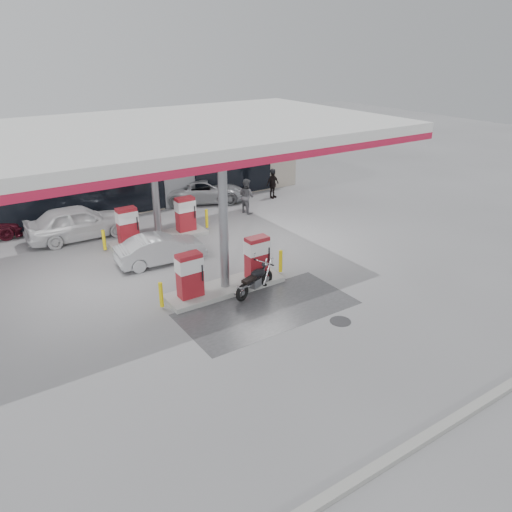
{
  "coord_description": "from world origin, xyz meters",
  "views": [
    {
      "loc": [
        -8.09,
        -12.16,
        8.47
      ],
      "look_at": [
        1.14,
        1.69,
        1.2
      ],
      "focal_mm": 35.0,
      "sensor_mm": 36.0,
      "label": 1
    }
  ],
  "objects_px": {
    "pump_island_far": "(158,225)",
    "parked_car_right": "(204,191)",
    "biker_walking": "(273,184)",
    "pump_island_near": "(225,273)",
    "attendant": "(246,196)",
    "sedan_white": "(78,222)",
    "hatchback_silver": "(161,249)",
    "parked_motorcycle": "(255,281)"
  },
  "relations": [
    {
      "from": "pump_island_far",
      "to": "pump_island_near",
      "type": "bearing_deg",
      "value": -90.0
    },
    {
      "from": "parked_car_right",
      "to": "pump_island_near",
      "type": "bearing_deg",
      "value": 178.81
    },
    {
      "from": "sedan_white",
      "to": "parked_car_right",
      "type": "height_order",
      "value": "sedan_white"
    },
    {
      "from": "pump_island_near",
      "to": "attendant",
      "type": "bearing_deg",
      "value": 52.34
    },
    {
      "from": "pump_island_far",
      "to": "parked_car_right",
      "type": "bearing_deg",
      "value": 41.63
    },
    {
      "from": "sedan_white",
      "to": "attendant",
      "type": "height_order",
      "value": "attendant"
    },
    {
      "from": "sedan_white",
      "to": "biker_walking",
      "type": "distance_m",
      "value": 11.1
    },
    {
      "from": "pump_island_near",
      "to": "pump_island_far",
      "type": "height_order",
      "value": "same"
    },
    {
      "from": "hatchback_silver",
      "to": "parked_car_right",
      "type": "height_order",
      "value": "parked_car_right"
    },
    {
      "from": "pump_island_near",
      "to": "pump_island_far",
      "type": "xyz_separation_m",
      "value": [
        0.0,
        6.0,
        0.0
      ]
    },
    {
      "from": "sedan_white",
      "to": "attendant",
      "type": "xyz_separation_m",
      "value": [
        8.4,
        -1.14,
        0.13
      ]
    },
    {
      "from": "pump_island_near",
      "to": "parked_car_right",
      "type": "bearing_deg",
      "value": 65.77
    },
    {
      "from": "pump_island_near",
      "to": "parked_motorcycle",
      "type": "distance_m",
      "value": 1.14
    },
    {
      "from": "hatchback_silver",
      "to": "biker_walking",
      "type": "bearing_deg",
      "value": -57.62
    },
    {
      "from": "parked_motorcycle",
      "to": "biker_walking",
      "type": "xyz_separation_m",
      "value": [
        7.35,
        9.26,
        0.33
      ]
    },
    {
      "from": "pump_island_near",
      "to": "hatchback_silver",
      "type": "xyz_separation_m",
      "value": [
        -0.94,
        3.6,
        -0.11
      ]
    },
    {
      "from": "sedan_white",
      "to": "parked_car_right",
      "type": "distance_m",
      "value": 7.66
    },
    {
      "from": "parked_motorcycle",
      "to": "hatchback_silver",
      "type": "xyz_separation_m",
      "value": [
        -1.73,
        4.38,
        0.13
      ]
    },
    {
      "from": "pump_island_far",
      "to": "attendant",
      "type": "distance_m",
      "value": 5.56
    },
    {
      "from": "sedan_white",
      "to": "biker_walking",
      "type": "xyz_separation_m",
      "value": [
        11.09,
        0.28,
        0.02
      ]
    },
    {
      "from": "pump_island_far",
      "to": "sedan_white",
      "type": "relative_size",
      "value": 1.11
    },
    {
      "from": "pump_island_far",
      "to": "attendant",
      "type": "height_order",
      "value": "attendant"
    },
    {
      "from": "attendant",
      "to": "biker_walking",
      "type": "xyz_separation_m",
      "value": [
        2.7,
        1.42,
        -0.11
      ]
    },
    {
      "from": "parked_motorcycle",
      "to": "parked_car_right",
      "type": "xyz_separation_m",
      "value": [
        3.7,
        10.78,
        0.18
      ]
    },
    {
      "from": "sedan_white",
      "to": "hatchback_silver",
      "type": "distance_m",
      "value": 5.02
    },
    {
      "from": "parked_motorcycle",
      "to": "parked_car_right",
      "type": "distance_m",
      "value": 11.4
    },
    {
      "from": "attendant",
      "to": "parked_car_right",
      "type": "xyz_separation_m",
      "value": [
        -0.95,
        2.94,
        -0.27
      ]
    },
    {
      "from": "hatchback_silver",
      "to": "biker_walking",
      "type": "height_order",
      "value": "biker_walking"
    },
    {
      "from": "sedan_white",
      "to": "attendant",
      "type": "relative_size",
      "value": 2.53
    },
    {
      "from": "parked_motorcycle",
      "to": "hatchback_silver",
      "type": "bearing_deg",
      "value": 92.67
    },
    {
      "from": "hatchback_silver",
      "to": "biker_walking",
      "type": "xyz_separation_m",
      "value": [
        9.08,
        4.88,
        0.21
      ]
    },
    {
      "from": "biker_walking",
      "to": "attendant",
      "type": "bearing_deg",
      "value": -164.17
    },
    {
      "from": "pump_island_far",
      "to": "sedan_white",
      "type": "distance_m",
      "value": 3.68
    },
    {
      "from": "pump_island_near",
      "to": "biker_walking",
      "type": "distance_m",
      "value": 11.76
    },
    {
      "from": "hatchback_silver",
      "to": "pump_island_near",
      "type": "bearing_deg",
      "value": -161.3
    },
    {
      "from": "pump_island_near",
      "to": "pump_island_far",
      "type": "distance_m",
      "value": 6.0
    },
    {
      "from": "parked_motorcycle",
      "to": "sedan_white",
      "type": "distance_m",
      "value": 9.73
    },
    {
      "from": "parked_motorcycle",
      "to": "pump_island_far",
      "type": "bearing_deg",
      "value": 77.8
    },
    {
      "from": "parked_car_right",
      "to": "biker_walking",
      "type": "height_order",
      "value": "biker_walking"
    },
    {
      "from": "pump_island_far",
      "to": "attendant",
      "type": "xyz_separation_m",
      "value": [
        5.45,
        1.06,
        0.21
      ]
    },
    {
      "from": "sedan_white",
      "to": "attendant",
      "type": "bearing_deg",
      "value": -96.37
    },
    {
      "from": "pump_island_near",
      "to": "attendant",
      "type": "relative_size",
      "value": 2.8
    }
  ]
}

